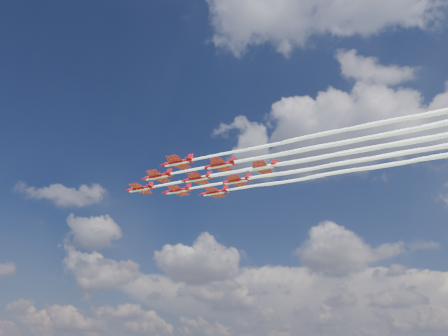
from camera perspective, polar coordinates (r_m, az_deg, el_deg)
The scene contains 8 objects.
jet_lead at distance 124.88m, azimuth 12.11°, elevation 1.33°, with size 124.33×13.50×2.75m.
jet_row2_port at distance 118.01m, azimuth 16.43°, elevation 3.45°, with size 124.33×13.50×2.75m.
jet_row2_starb at distance 129.46m, azimuth 17.23°, elevation 0.96°, with size 124.33×13.50×2.75m.
jet_row3_port at distance 112.07m, azimuth 21.27°, elevation 5.79°, with size 124.33×13.50×2.75m.
jet_row3_centre at distance 123.41m, azimuth 21.65°, elevation 2.96°, with size 124.33×13.50×2.75m.
jet_row3_starb at distance 135.01m, azimuth 21.97°, elevation 0.61°, with size 124.33×13.50×2.75m.
jet_row4_port at distance 118.34m, azimuth 26.51°, elevation 5.13°, with size 124.33×13.50×2.75m.
jet_row4_starb at distance 129.76m, azimuth 26.40°, elevation 2.49°, with size 124.33×13.50×2.75m.
Camera 1 is at (63.35, -110.23, 28.40)m, focal length 35.00 mm.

